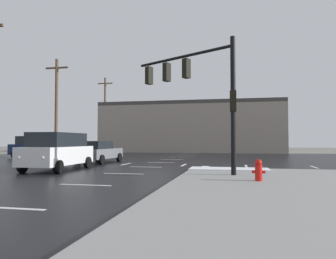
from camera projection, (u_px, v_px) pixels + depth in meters
The scene contains 12 objects.
ground_plane at pixel (154, 165), 21.13m from camera, with size 120.00×120.00×0.00m, color slate.
road_asphalt at pixel (154, 165), 21.13m from camera, with size 44.00×44.00×0.02m, color black.
snow_strip_curbside at pixel (229, 169), 16.20m from camera, with size 4.00×1.60×0.06m, color white.
lane_markings at pixel (167, 166), 19.54m from camera, with size 36.15×36.15×0.01m.
traffic_signal_mast at pixel (198, 84), 14.99m from camera, with size 5.16×3.03×6.05m.
fire_hydrant at pixel (259, 170), 11.62m from camera, with size 0.48×0.26×0.79m.
strip_building_background at pixel (191, 128), 44.96m from camera, with size 25.02×8.00×6.99m.
sedan_grey at pixel (98, 151), 22.76m from camera, with size 2.14×4.59×1.58m.
suv_navy at pixel (37, 147), 29.17m from camera, with size 4.88×2.28×2.03m.
suv_white at pixel (58, 150), 17.12m from camera, with size 2.26×4.87×2.03m.
utility_pole_far at pixel (56, 106), 28.53m from camera, with size 2.20×0.28×9.06m.
utility_pole_distant at pixel (105, 113), 44.38m from camera, with size 2.20×0.28×10.54m.
Camera 1 is at (5.28, -20.56, 1.61)m, focal length 33.72 mm.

